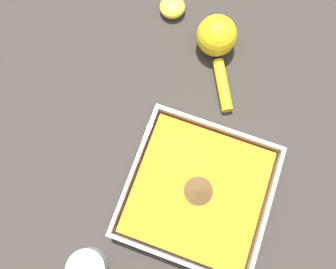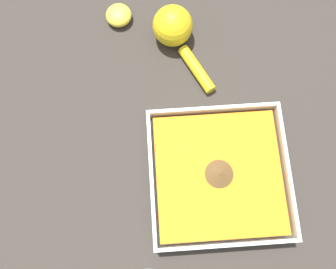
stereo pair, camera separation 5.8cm
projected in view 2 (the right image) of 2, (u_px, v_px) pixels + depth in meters
ground_plane at (189, 173)px, 0.59m from camera, size 4.00×4.00×0.00m
square_dish at (218, 175)px, 0.57m from camera, size 0.23×0.23×0.05m
lemon_squeezer at (175, 30)px, 0.62m from camera, size 0.17×0.11×0.08m
lemon_half at (119, 15)px, 0.65m from camera, size 0.05×0.05×0.03m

